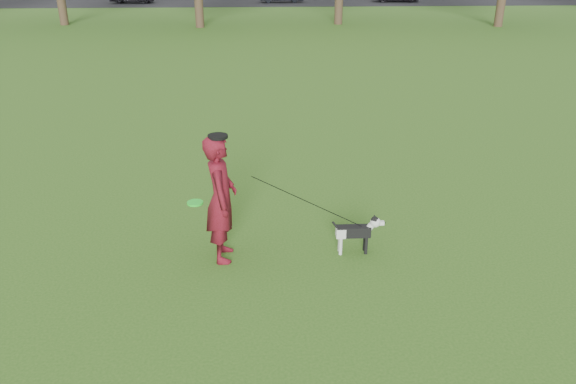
{
  "coord_description": "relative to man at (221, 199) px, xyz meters",
  "views": [
    {
      "loc": [
        -0.74,
        -7.53,
        4.32
      ],
      "look_at": [
        -0.34,
        0.07,
        0.95
      ],
      "focal_mm": 35.0,
      "sensor_mm": 36.0,
      "label": 1
    }
  ],
  "objects": [
    {
      "name": "dog",
      "position": [
        2.02,
        0.03,
        -0.58
      ],
      "size": [
        0.81,
        0.16,
        0.62
      ],
      "color": "black",
      "rests_on": "ground"
    },
    {
      "name": "man_held_items",
      "position": [
        1.25,
        -0.02,
        -0.07
      ],
      "size": [
        2.61,
        0.34,
        1.51
      ],
      "color": "#1CDF27",
      "rests_on": "ground"
    },
    {
      "name": "man",
      "position": [
        0.0,
        0.0,
        0.0
      ],
      "size": [
        0.47,
        0.71,
        1.92
      ],
      "primitive_type": "imported",
      "rotation": [
        0.0,
        0.0,
        1.59
      ],
      "color": "#510B0F",
      "rests_on": "ground"
    },
    {
      "name": "road",
      "position": [
        1.32,
        40.15,
        -0.95
      ],
      "size": [
        120.0,
        7.0,
        0.02
      ],
      "primitive_type": "cube",
      "color": "black",
      "rests_on": "ground"
    },
    {
      "name": "ground",
      "position": [
        1.32,
        0.15,
        -0.96
      ],
      "size": [
        120.0,
        120.0,
        0.0
      ],
      "primitive_type": "plane",
      "color": "#285116",
      "rests_on": "ground"
    }
  ]
}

